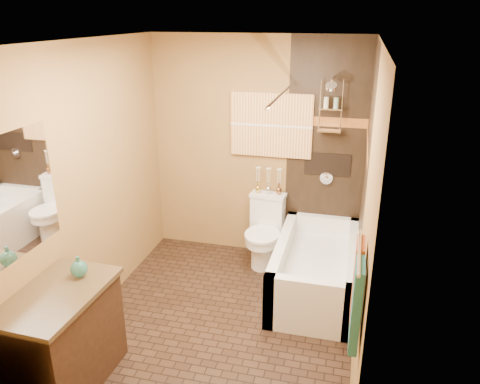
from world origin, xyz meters
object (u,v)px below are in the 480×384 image
(sunset_painting, at_px, (271,125))
(toilet, at_px, (264,231))
(vanity, at_px, (63,339))
(bathtub, at_px, (316,273))

(sunset_painting, height_order, toilet, sunset_painting)
(sunset_painting, distance_m, toilet, 1.18)
(vanity, bearing_deg, sunset_painting, 67.99)
(toilet, bearing_deg, bathtub, -30.61)
(bathtub, bearing_deg, sunset_painting, 131.01)
(sunset_painting, bearing_deg, toilet, -90.00)
(sunset_painting, bearing_deg, bathtub, -48.99)
(bathtub, xyz_separation_m, vanity, (-1.72, -1.75, 0.19))
(bathtub, distance_m, vanity, 2.46)
(vanity, bearing_deg, toilet, 65.54)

